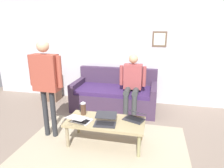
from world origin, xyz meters
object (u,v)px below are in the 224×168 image
laptop_center (105,121)px  flower_vase (49,65)px  couch (115,95)px  french_press (83,109)px  person_seated (132,81)px  side_shelf (51,85)px  coffee_table (105,123)px  person_standing (46,77)px  laptop_right (135,117)px  laptop_left (80,120)px

laptop_center → flower_vase: size_ratio=0.85×
couch → flower_vase: (1.69, -0.16, 0.61)m
french_press → person_seated: person_seated is taller
side_shelf → laptop_center: bearing=138.0°
laptop_center → flower_vase: flower_vase is taller
coffee_table → laptop_center: bearing=104.8°
coffee_table → side_shelf: size_ratio=1.58×
person_seated → laptop_center: bearing=79.3°
couch → coffee_table: bearing=95.8°
flower_vase → person_standing: size_ratio=0.25×
laptop_center → side_shelf: side_shelf is taller
laptop_center → laptop_right: laptop_right is taller
couch → laptop_left: couch is taller
laptop_center → person_standing: person_standing is taller
side_shelf → person_standing: size_ratio=0.48×
laptop_right → coffee_table: bearing=18.9°
laptop_right → person_standing: person_standing is taller
laptop_left → french_press: bearing=-79.1°
laptop_right → french_press: 0.86m
flower_vase → laptop_right: bearing=147.7°
laptop_center → side_shelf: 2.51m
french_press → side_shelf: size_ratio=0.30×
couch → flower_vase: flower_vase is taller
coffee_table → laptop_left: 0.40m
laptop_right → flower_vase: size_ratio=0.94×
laptop_right → laptop_center: bearing=29.8°
laptop_right → person_seated: 1.10m
laptop_center → person_standing: size_ratio=0.22×
laptop_left → side_shelf: (1.48, -1.73, -0.06)m
couch → laptop_right: (-0.59, 1.28, 0.14)m
laptop_center → person_standing: (1.00, -0.12, 0.60)m
coffee_table → flower_vase: flower_vase is taller
coffee_table → laptop_center: size_ratio=3.49×
person_standing → laptop_left: bearing=165.0°
laptop_center → laptop_right: size_ratio=0.90×
coffee_table → person_standing: bearing=-1.7°
french_press → person_standing: 0.78m
couch → side_shelf: bearing=-5.4°
couch → person_seated: 0.63m
flower_vase → person_seated: person_seated is taller
coffee_table → flower_vase: bearing=-40.9°
couch → person_seated: size_ratio=1.44×
laptop_right → person_standing: bearing=4.9°
laptop_center → french_press: (0.44, -0.23, 0.06)m
laptop_right → side_shelf: side_shelf is taller
french_press → person_seated: bearing=-122.8°
coffee_table → laptop_center: laptop_center is taller
person_seated → french_press: bearing=57.2°
side_shelf → french_press: bearing=134.6°
laptop_center → flower_vase: 2.55m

